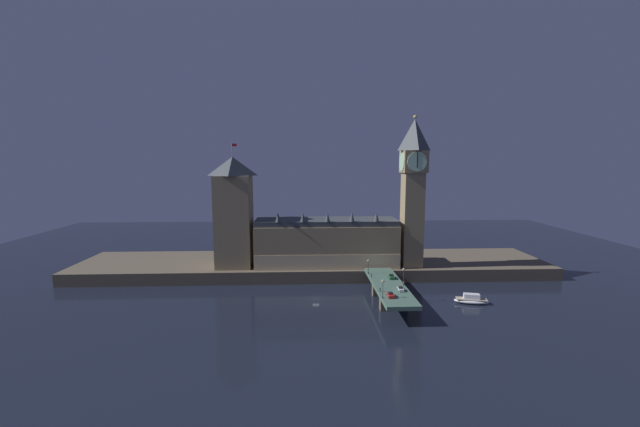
{
  "coord_description": "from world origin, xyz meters",
  "views": [
    {
      "loc": [
        -4.51,
        -145.59,
        52.43
      ],
      "look_at": [
        2.42,
        20.0,
        30.57
      ],
      "focal_mm": 22.0,
      "sensor_mm": 36.0,
      "label": 1
    }
  ],
  "objects_px": {
    "car_northbound_trail": "(391,295)",
    "street_lamp_far": "(368,265)",
    "victoria_tower": "(234,212)",
    "car_southbound_trail": "(391,277)",
    "street_lamp_near": "(383,287)",
    "pedestrian_near_rail": "(380,289)",
    "car_southbound_lead": "(401,289)",
    "pedestrian_far_rail": "(371,275)",
    "boat_downstream": "(471,300)",
    "clock_tower": "(413,188)",
    "pedestrian_mid_walk": "(404,283)",
    "street_lamp_mid": "(404,274)"
  },
  "relations": [
    {
      "from": "car_northbound_trail",
      "to": "street_lamp_far",
      "type": "relative_size",
      "value": 0.73
    },
    {
      "from": "victoria_tower",
      "to": "car_southbound_trail",
      "type": "relative_size",
      "value": 12.9
    },
    {
      "from": "street_lamp_near",
      "to": "pedestrian_near_rail",
      "type": "bearing_deg",
      "value": 86.48
    },
    {
      "from": "car_southbound_lead",
      "to": "car_southbound_trail",
      "type": "distance_m",
      "value": 14.82
    },
    {
      "from": "car_southbound_lead",
      "to": "pedestrian_far_rail",
      "type": "bearing_deg",
      "value": 113.92
    },
    {
      "from": "car_northbound_trail",
      "to": "car_southbound_lead",
      "type": "distance_m",
      "value": 7.98
    },
    {
      "from": "car_southbound_trail",
      "to": "boat_downstream",
      "type": "height_order",
      "value": "car_southbound_trail"
    },
    {
      "from": "car_southbound_trail",
      "to": "pedestrian_near_rail",
      "type": "relative_size",
      "value": 2.5
    },
    {
      "from": "victoria_tower",
      "to": "car_northbound_trail",
      "type": "relative_size",
      "value": 12.88
    },
    {
      "from": "clock_tower",
      "to": "car_northbound_trail",
      "type": "distance_m",
      "value": 58.86
    },
    {
      "from": "boat_downstream",
      "to": "street_lamp_near",
      "type": "bearing_deg",
      "value": -161.47
    },
    {
      "from": "car_northbound_trail",
      "to": "car_southbound_trail",
      "type": "bearing_deg",
      "value": 76.63
    },
    {
      "from": "pedestrian_near_rail",
      "to": "pedestrian_mid_walk",
      "type": "bearing_deg",
      "value": 30.83
    },
    {
      "from": "pedestrian_mid_walk",
      "to": "street_lamp_far",
      "type": "height_order",
      "value": "street_lamp_far"
    },
    {
      "from": "car_southbound_trail",
      "to": "pedestrian_far_rail",
      "type": "height_order",
      "value": "pedestrian_far_rail"
    },
    {
      "from": "victoria_tower",
      "to": "street_lamp_far",
      "type": "distance_m",
      "value": 63.89
    },
    {
      "from": "car_southbound_trail",
      "to": "victoria_tower",
      "type": "bearing_deg",
      "value": 157.68
    },
    {
      "from": "clock_tower",
      "to": "pedestrian_near_rail",
      "type": "distance_m",
      "value": 55.65
    },
    {
      "from": "victoria_tower",
      "to": "boat_downstream",
      "type": "distance_m",
      "value": 104.6
    },
    {
      "from": "car_southbound_trail",
      "to": "pedestrian_far_rail",
      "type": "relative_size",
      "value": 2.52
    },
    {
      "from": "pedestrian_near_rail",
      "to": "street_lamp_mid",
      "type": "relative_size",
      "value": 0.28
    },
    {
      "from": "street_lamp_mid",
      "to": "street_lamp_far",
      "type": "distance_m",
      "value": 18.26
    },
    {
      "from": "street_lamp_near",
      "to": "street_lamp_far",
      "type": "relative_size",
      "value": 1.09
    },
    {
      "from": "pedestrian_near_rail",
      "to": "street_lamp_far",
      "type": "distance_m",
      "value": 23.11
    },
    {
      "from": "car_northbound_trail",
      "to": "street_lamp_mid",
      "type": "distance_m",
      "value": 16.12
    },
    {
      "from": "pedestrian_mid_walk",
      "to": "boat_downstream",
      "type": "height_order",
      "value": "pedestrian_mid_walk"
    },
    {
      "from": "car_southbound_lead",
      "to": "boat_downstream",
      "type": "xyz_separation_m",
      "value": [
        28.02,
        4.8,
        -6.27
      ]
    },
    {
      "from": "car_southbound_trail",
      "to": "boat_downstream",
      "type": "relative_size",
      "value": 0.33
    },
    {
      "from": "car_southbound_trail",
      "to": "pedestrian_near_rail",
      "type": "distance_m",
      "value": 17.28
    },
    {
      "from": "car_southbound_lead",
      "to": "street_lamp_far",
      "type": "bearing_deg",
      "value": 109.6
    },
    {
      "from": "pedestrian_near_rail",
      "to": "street_lamp_mid",
      "type": "distance_m",
      "value": 13.59
    },
    {
      "from": "car_southbound_lead",
      "to": "street_lamp_near",
      "type": "distance_m",
      "value": 11.22
    },
    {
      "from": "clock_tower",
      "to": "boat_downstream",
      "type": "xyz_separation_m",
      "value": [
        13.89,
        -33.58,
        -39.65
      ]
    },
    {
      "from": "street_lamp_mid",
      "to": "street_lamp_far",
      "type": "height_order",
      "value": "street_lamp_mid"
    },
    {
      "from": "car_southbound_lead",
      "to": "pedestrian_near_rail",
      "type": "xyz_separation_m",
      "value": [
        -7.5,
        -0.75,
        0.24
      ]
    },
    {
      "from": "clock_tower",
      "to": "street_lamp_mid",
      "type": "xyz_separation_m",
      "value": [
        -11.23,
        -30.9,
        -30.17
      ]
    },
    {
      "from": "street_lamp_mid",
      "to": "boat_downstream",
      "type": "distance_m",
      "value": 26.98
    },
    {
      "from": "street_lamp_mid",
      "to": "boat_downstream",
      "type": "relative_size",
      "value": 0.47
    },
    {
      "from": "car_southbound_trail",
      "to": "street_lamp_near",
      "type": "relative_size",
      "value": 0.67
    },
    {
      "from": "boat_downstream",
      "to": "street_lamp_mid",
      "type": "bearing_deg",
      "value": 173.92
    },
    {
      "from": "pedestrian_near_rail",
      "to": "car_southbound_trail",
      "type": "bearing_deg",
      "value": 64.27
    },
    {
      "from": "pedestrian_near_rail",
      "to": "pedestrian_far_rail",
      "type": "xyz_separation_m",
      "value": [
        0.0,
        17.66,
        -0.01
      ]
    },
    {
      "from": "street_lamp_far",
      "to": "car_northbound_trail",
      "type": "bearing_deg",
      "value": -84.17
    },
    {
      "from": "pedestrian_far_rail",
      "to": "boat_downstream",
      "type": "bearing_deg",
      "value": -18.83
    },
    {
      "from": "pedestrian_far_rail",
      "to": "car_northbound_trail",
      "type": "bearing_deg",
      "value": -83.83
    },
    {
      "from": "clock_tower",
      "to": "car_southbound_trail",
      "type": "bearing_deg",
      "value": -120.97
    },
    {
      "from": "street_lamp_near",
      "to": "street_lamp_mid",
      "type": "height_order",
      "value": "street_lamp_near"
    },
    {
      "from": "victoria_tower",
      "to": "car_southbound_trail",
      "type": "height_order",
      "value": "victoria_tower"
    },
    {
      "from": "victoria_tower",
      "to": "car_southbound_lead",
      "type": "xyz_separation_m",
      "value": [
        65.49,
        -41.7,
        -22.63
      ]
    },
    {
      "from": "car_northbound_trail",
      "to": "street_lamp_far",
      "type": "distance_m",
      "value": 28.71
    }
  ]
}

